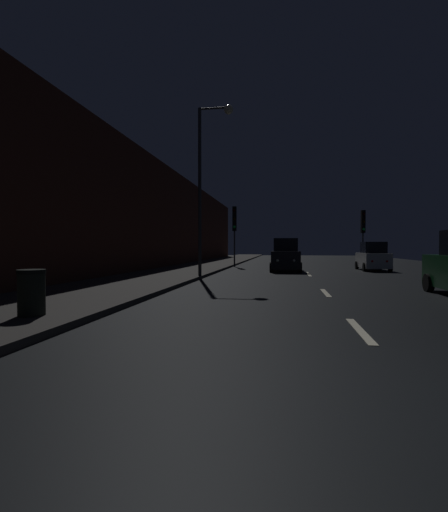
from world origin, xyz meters
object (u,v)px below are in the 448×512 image
at_px(traffic_light_far_right, 363,226).
at_px(trash_bin_curbside, 31,292).
at_px(traffic_light_far_left, 234,223).
at_px(car_parked_right_far, 373,257).
at_px(car_approaching_headlights, 286,256).
at_px(streetlamp_overhead, 208,167).

bearing_deg(traffic_light_far_right, trash_bin_curbside, -31.39).
xyz_separation_m(traffic_light_far_left, car_parked_right_far, (9.56, -3.38, -2.53)).
height_order(car_approaching_headlights, car_parked_right_far, car_approaching_headlights).
relative_size(traffic_light_far_left, streetlamp_overhead, 0.57).
relative_size(streetlamp_overhead, car_approaching_headlights, 2.00).
bearing_deg(traffic_light_far_left, car_parked_right_far, 68.24).
xyz_separation_m(traffic_light_far_left, streetlamp_overhead, (0.22, -11.47, 1.97)).
bearing_deg(traffic_light_far_left, streetlamp_overhead, -1.20).
bearing_deg(car_approaching_headlights, traffic_light_far_left, -141.52).
relative_size(streetlamp_overhead, trash_bin_curbside, 8.87).
height_order(streetlamp_overhead, trash_bin_curbside, streetlamp_overhead).
bearing_deg(traffic_light_far_right, streetlamp_overhead, -41.09).
bearing_deg(car_parked_right_far, streetlamp_overhead, 130.93).
distance_m(trash_bin_curbside, car_parked_right_far, 21.91).
xyz_separation_m(trash_bin_curbside, car_approaching_headlights, (5.15, 17.51, 0.33)).
relative_size(traffic_light_far_right, trash_bin_curbside, 4.96).
relative_size(traffic_light_far_right, car_parked_right_far, 1.25).
distance_m(traffic_light_far_left, car_parked_right_far, 10.45).
bearing_deg(trash_bin_curbside, car_parked_right_far, 60.51).
xyz_separation_m(traffic_light_far_right, car_parked_right_far, (-0.80, -7.24, -2.47)).
height_order(traffic_light_far_right, car_approaching_headlights, traffic_light_far_right).
distance_m(traffic_light_far_left, traffic_light_far_right, 11.06).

